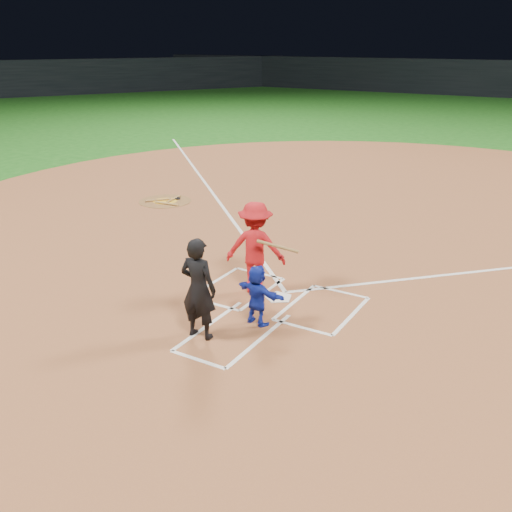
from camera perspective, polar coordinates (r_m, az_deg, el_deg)
The scene contains 13 objects.
ground at distance 11.70m, azimuth 2.27°, elevation -4.25°, with size 120.00×120.00×0.00m, color #175314.
home_plate_dirt at distance 16.88m, azimuth 12.04°, elevation 3.34°, with size 28.00×28.00×0.01m, color brown.
home_plate at distance 11.69m, azimuth 2.27°, elevation -4.16°, with size 0.60×0.60×0.02m, color silver.
on_deck_circle at distance 18.87m, azimuth -9.07°, elevation 5.44°, with size 1.70×1.70×0.01m, color brown.
on_deck_logo at distance 18.87m, azimuth -9.07°, elevation 5.46°, with size 0.80×0.80×0.00m, color gold.
on_deck_bat_a at distance 18.96m, azimuth -8.25°, elevation 5.67°, with size 0.06×0.06×0.84m, color olive.
on_deck_bat_b at distance 18.92m, azimuth -9.74°, elevation 5.55°, with size 0.06×0.06×0.84m, color olive.
on_deck_bat_c at distance 18.46m, azimuth -8.94°, elevation 5.21°, with size 0.06×0.06×0.84m, color olive.
bat_weight_donut at distance 19.04m, azimuth -7.85°, elevation 5.74°, with size 0.19×0.19×0.05m, color black.
catcher at distance 10.43m, azimuth 0.13°, elevation -3.92°, with size 1.07×0.34×1.15m, color #1427A9.
umpire at distance 9.89m, azimuth -5.78°, elevation -3.27°, with size 0.67×0.44×1.85m, color black.
chalk_markings at distance 16.23m, azimuth 11.21°, elevation 2.73°, with size 28.35×17.32×0.01m.
batter_at_plate at distance 11.66m, azimuth -0.06°, elevation 0.86°, with size 1.69×1.10×1.91m.
Camera 1 is at (4.99, -9.34, 4.97)m, focal length 40.00 mm.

